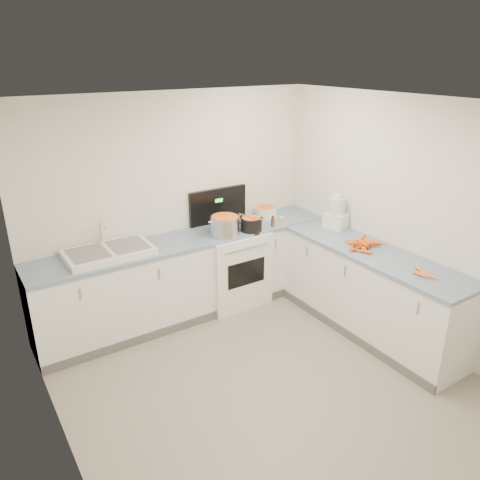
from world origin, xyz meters
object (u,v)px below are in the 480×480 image
steel_pot (225,227)px  black_pot (251,225)px  stove (231,265)px  mixing_bowl (266,212)px  sink (109,252)px  food_processor (336,214)px  extract_bottle (273,222)px  spice_jar (281,222)px

steel_pot → black_pot: steel_pot is taller
stove → mixing_bowl: (0.60, 0.13, 0.53)m
sink → food_processor: food_processor is taller
sink → steel_pot: bearing=-6.5°
sink → mixing_bowl: sink is taller
black_pot → food_processor: food_processor is taller
black_pot → stove: bearing=133.7°
steel_pot → black_pot: 0.33m
extract_bottle → stove: bearing=156.9°
extract_bottle → steel_pot: bearing=173.9°
black_pot → extract_bottle: black_pot is taller
stove → steel_pot: size_ratio=4.15×
mixing_bowl → spice_jar: mixing_bowl is taller
mixing_bowl → spice_jar: 0.34m
black_pot → spice_jar: bearing=-4.9°
stove → food_processor: bearing=-31.4°
black_pot → spice_jar: size_ratio=3.09×
steel_pot → spice_jar: size_ratio=4.10×
black_pot → extract_bottle: (0.29, -0.02, -0.01)m
mixing_bowl → extract_bottle: (-0.14, -0.33, -0.01)m
stove → extract_bottle: (0.46, -0.20, 0.52)m
black_pot → spice_jar: black_pot is taller
mixing_bowl → spice_jar: (-0.02, -0.34, -0.02)m
sink → spice_jar: sink is taller
stove → mixing_bowl: size_ratio=4.89×
steel_pot → spice_jar: steel_pot is taller
sink → spice_jar: 2.04m
sink → food_processor: 2.59m
sink → spice_jar: size_ratio=10.76×
black_pot → mixing_bowl: size_ratio=0.89×
mixing_bowl → extract_bottle: mixing_bowl is taller
steel_pot → extract_bottle: (0.62, -0.07, -0.05)m
extract_bottle → spice_jar: 0.12m
steel_pot → mixing_bowl: steel_pot is taller
black_pot → mixing_bowl: bearing=35.3°
steel_pot → food_processor: size_ratio=0.80×
steel_pot → stove: bearing=39.3°
extract_bottle → food_processor: size_ratio=0.27×
sink → black_pot: size_ratio=3.48×
extract_bottle → spice_jar: size_ratio=1.36×
steel_pot → spice_jar: 0.75m
sink → food_processor: (2.50, -0.66, 0.14)m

